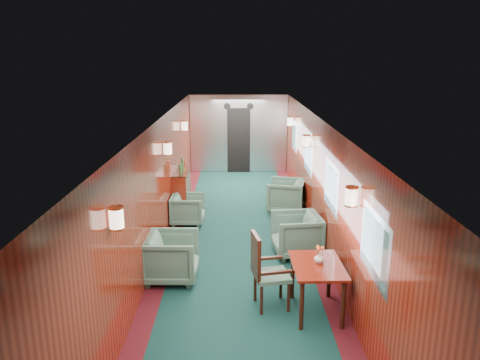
{
  "coord_description": "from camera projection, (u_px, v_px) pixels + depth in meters",
  "views": [
    {
      "loc": [
        -0.07,
        -8.39,
        3.54
      ],
      "look_at": [
        0.0,
        0.55,
        1.15
      ],
      "focal_mm": 35.0,
      "sensor_mm": 36.0,
      "label": 1
    }
  ],
  "objects": [
    {
      "name": "windows_right",
      "position": [
        318.0,
        169.0,
        8.9
      ],
      "size": [
        0.02,
        8.6,
        0.8
      ],
      "color": "silver",
      "rests_on": "ground"
    },
    {
      "name": "room",
      "position": [
        240.0,
        162.0,
        8.6
      ],
      "size": [
        12.0,
        12.1,
        2.4
      ],
      "color": "#0D2F2A",
      "rests_on": "ground"
    },
    {
      "name": "flower_vase",
      "position": [
        319.0,
        258.0,
        6.5
      ],
      "size": [
        0.16,
        0.16,
        0.15
      ],
      "primitive_type": "imported",
      "rotation": [
        0.0,
        0.0,
        -0.15
      ],
      "color": "beige",
      "rests_on": "dining_table"
    },
    {
      "name": "bulkhead",
      "position": [
        239.0,
        134.0,
        14.43
      ],
      "size": [
        2.98,
        0.17,
        2.39
      ],
      "color": "silver",
      "rests_on": "ground"
    },
    {
      "name": "armchair_left_near",
      "position": [
        172.0,
        257.0,
        7.55
      ],
      "size": [
        0.86,
        0.84,
        0.77
      ],
      "primitive_type": "imported",
      "rotation": [
        0.0,
        0.0,
        1.55
      ],
      "color": "#1B3F34",
      "rests_on": "ground"
    },
    {
      "name": "credenza",
      "position": [
        182.0,
        191.0,
        10.82
      ],
      "size": [
        0.34,
        1.1,
        1.26
      ],
      "color": "maroon",
      "rests_on": "ground"
    },
    {
      "name": "dining_table",
      "position": [
        317.0,
        272.0,
        6.5
      ],
      "size": [
        0.72,
        1.0,
        0.74
      ],
      "rotation": [
        0.0,
        0.0,
        0.03
      ],
      "color": "maroon",
      "rests_on": "ground"
    },
    {
      "name": "armchair_right_near",
      "position": [
        296.0,
        235.0,
        8.51
      ],
      "size": [
        0.93,
        0.91,
        0.77
      ],
      "primitive_type": "imported",
      "rotation": [
        0.0,
        0.0,
        -1.46
      ],
      "color": "#1B3F34",
      "rests_on": "ground"
    },
    {
      "name": "wall_sconces",
      "position": [
        240.0,
        148.0,
        9.11
      ],
      "size": [
        2.97,
        7.97,
        0.25
      ],
      "color": "beige",
      "rests_on": "ground"
    },
    {
      "name": "armchair_left_far",
      "position": [
        188.0,
        209.0,
        10.1
      ],
      "size": [
        0.72,
        0.7,
        0.64
      ],
      "primitive_type": "imported",
      "rotation": [
        0.0,
        0.0,
        1.55
      ],
      "color": "#1B3F34",
      "rests_on": "ground"
    },
    {
      "name": "armchair_right_far",
      "position": [
        286.0,
        196.0,
        10.88
      ],
      "size": [
        0.99,
        0.97,
        0.76
      ],
      "primitive_type": "imported",
      "rotation": [
        0.0,
        0.0,
        -1.8
      ],
      "color": "#1B3F34",
      "rests_on": "ground"
    },
    {
      "name": "side_chair",
      "position": [
        265.0,
        268.0,
        6.65
      ],
      "size": [
        0.58,
        0.6,
        1.12
      ],
      "rotation": [
        0.0,
        0.0,
        0.19
      ],
      "color": "#1B3F34",
      "rests_on": "ground"
    }
  ]
}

